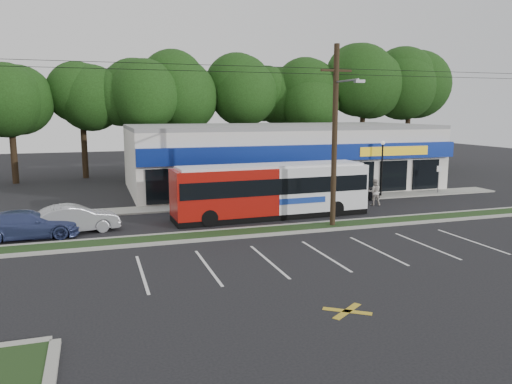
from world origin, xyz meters
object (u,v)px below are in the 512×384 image
object	(u,v)px
sign_post	(439,174)
car_blue	(28,225)
utility_pole	(333,130)
pedestrian_b	(374,192)
metrobus	(272,189)
car_silver	(74,219)
lamp_post	(382,162)
car_dark	(350,190)
pedestrian_a	(361,191)

from	to	relation	value
sign_post	car_blue	xyz separation A→B (m)	(-29.00, -5.07, -0.83)
utility_pole	pedestrian_b	size ratio (longest dim) A/B	27.16
metrobus	car_silver	size ratio (longest dim) A/B	2.66
lamp_post	car_blue	distance (m)	24.65
sign_post	car_dark	bearing A→B (deg)	-178.88
metrobus	car_blue	distance (m)	13.69
metrobus	utility_pole	bearing A→B (deg)	-60.17
lamp_post	car_dark	xyz separation A→B (m)	(-2.88, -0.38, -1.91)
car_blue	pedestrian_a	world-z (taller)	pedestrian_a
sign_post	car_dark	world-z (taller)	sign_post
utility_pole	car_blue	bearing A→B (deg)	170.77
car_silver	pedestrian_a	bearing A→B (deg)	-91.24
lamp_post	car_blue	size ratio (longest dim) A/B	0.85
sign_post	pedestrian_a	size ratio (longest dim) A/B	1.28
car_silver	pedestrian_b	xyz separation A→B (m)	(19.48, 1.95, 0.16)
sign_post	car_blue	world-z (taller)	sign_post
pedestrian_a	pedestrian_b	distance (m)	1.20
metrobus	pedestrian_b	xyz separation A→B (m)	(8.10, 1.50, -0.81)
metrobus	sign_post	bearing A→B (deg)	12.82
utility_pole	car_dark	xyz separation A→B (m)	(5.29, 7.49, -4.66)
car_dark	car_blue	distance (m)	21.69
lamp_post	car_blue	xyz separation A→B (m)	(-24.00, -5.30, -1.94)
sign_post	utility_pole	bearing A→B (deg)	-149.85
sign_post	car_dark	xyz separation A→B (m)	(-7.88, -0.15, -0.80)
utility_pole	sign_post	world-z (taller)	utility_pole
lamp_post	metrobus	world-z (taller)	lamp_post
utility_pole	lamp_post	xyz separation A→B (m)	(8.17, 7.87, -2.74)
utility_pole	car_silver	xyz separation A→B (m)	(-13.59, 3.12, -4.66)
sign_post	car_silver	bearing A→B (deg)	-170.40
utility_pole	car_silver	world-z (taller)	utility_pole
pedestrian_a	car_blue	bearing A→B (deg)	-11.91
utility_pole	car_silver	distance (m)	14.71
utility_pole	lamp_post	world-z (taller)	utility_pole
sign_post	car_dark	size ratio (longest dim) A/B	0.50
lamp_post	car_silver	bearing A→B (deg)	-167.68
sign_post	car_blue	bearing A→B (deg)	-170.07
pedestrian_a	pedestrian_b	world-z (taller)	pedestrian_b
car_dark	car_blue	size ratio (longest dim) A/B	0.89
sign_post	pedestrian_a	world-z (taller)	sign_post
metrobus	pedestrian_b	size ratio (longest dim) A/B	6.63
sign_post	pedestrian_b	world-z (taller)	sign_post
sign_post	car_silver	distance (m)	27.15
car_silver	car_blue	world-z (taller)	car_silver
car_dark	pedestrian_a	world-z (taller)	pedestrian_a
lamp_post	pedestrian_b	world-z (taller)	lamp_post
metrobus	car_blue	bearing A→B (deg)	-177.81
car_blue	sign_post	bearing A→B (deg)	-81.32
car_blue	pedestrian_a	xyz separation A→B (m)	(21.32, 3.64, 0.14)
metrobus	pedestrian_b	world-z (taller)	metrobus
pedestrian_a	pedestrian_b	xyz separation A→B (m)	(0.39, -1.14, 0.05)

